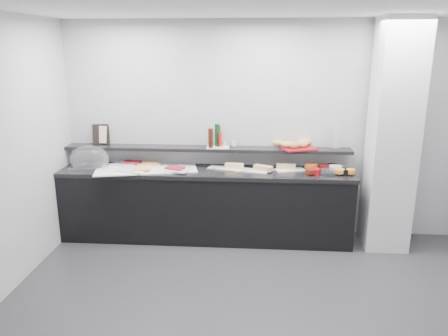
# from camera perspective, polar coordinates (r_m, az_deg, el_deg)

# --- Properties ---
(ground) EXTENTS (5.00, 5.00, 0.00)m
(ground) POSITION_cam_1_polar(r_m,az_deg,el_deg) (4.19, 4.93, -18.92)
(ground) COLOR #2D2D30
(ground) RESTS_ON ground
(back_wall) EXTENTS (5.00, 0.02, 2.70)m
(back_wall) POSITION_cam_1_polar(r_m,az_deg,el_deg) (5.55, 5.08, 4.90)
(back_wall) COLOR #A9ACB0
(back_wall) RESTS_ON ground
(ceiling) EXTENTS (5.00, 5.00, 0.00)m
(ceiling) POSITION_cam_1_polar(r_m,az_deg,el_deg) (3.48, 6.02, 20.97)
(ceiling) COLOR white
(ceiling) RESTS_ON back_wall
(column) EXTENTS (0.50, 0.50, 2.70)m
(column) POSITION_cam_1_polar(r_m,az_deg,el_deg) (5.44, 21.15, 3.70)
(column) COLOR silver
(column) RESTS_ON ground
(buffet_cabinet) EXTENTS (3.60, 0.60, 0.85)m
(buffet_cabinet) POSITION_cam_1_polar(r_m,az_deg,el_deg) (5.54, -2.39, -4.99)
(buffet_cabinet) COLOR black
(buffet_cabinet) RESTS_ON ground
(counter_top) EXTENTS (3.62, 0.62, 0.05)m
(counter_top) POSITION_cam_1_polar(r_m,az_deg,el_deg) (5.40, -2.45, -0.52)
(counter_top) COLOR black
(counter_top) RESTS_ON buffet_cabinet
(wall_shelf) EXTENTS (3.60, 0.25, 0.04)m
(wall_shelf) POSITION_cam_1_polar(r_m,az_deg,el_deg) (5.51, -2.26, 2.53)
(wall_shelf) COLOR black
(wall_shelf) RESTS_ON back_wall
(cloche_base) EXTENTS (0.43, 0.32, 0.04)m
(cloche_base) POSITION_cam_1_polar(r_m,az_deg,el_deg) (5.73, -17.50, 0.15)
(cloche_base) COLOR silver
(cloche_base) RESTS_ON counter_top
(cloche_dome) EXTENTS (0.51, 0.36, 0.34)m
(cloche_dome) POSITION_cam_1_polar(r_m,az_deg,el_deg) (5.68, -17.16, 1.16)
(cloche_dome) COLOR white
(cloche_dome) RESTS_ON cloche_base
(linen_runner) EXTENTS (1.33, 0.84, 0.01)m
(linen_runner) POSITION_cam_1_polar(r_m,az_deg,el_deg) (5.54, -10.09, -0.01)
(linen_runner) COLOR silver
(linen_runner) RESTS_ON counter_top
(platter_meat_a) EXTENTS (0.36, 0.30, 0.01)m
(platter_meat_a) POSITION_cam_1_polar(r_m,az_deg,el_deg) (5.72, -12.91, 0.49)
(platter_meat_a) COLOR silver
(platter_meat_a) RESTS_ON linen_runner
(food_meat_a) EXTENTS (0.24, 0.18, 0.02)m
(food_meat_a) POSITION_cam_1_polar(r_m,az_deg,el_deg) (5.72, -11.94, 0.75)
(food_meat_a) COLOR maroon
(food_meat_a) RESTS_ON platter_meat_a
(platter_salmon) EXTENTS (0.29, 0.19, 0.01)m
(platter_salmon) POSITION_cam_1_polar(r_m,az_deg,el_deg) (5.60, -9.84, 0.34)
(platter_salmon) COLOR white
(platter_salmon) RESTS_ON linen_runner
(food_salmon) EXTENTS (0.20, 0.13, 0.02)m
(food_salmon) POSITION_cam_1_polar(r_m,az_deg,el_deg) (5.61, -9.63, 0.58)
(food_salmon) COLOR orange
(food_salmon) RESTS_ON platter_salmon
(platter_cheese) EXTENTS (0.39, 0.31, 0.01)m
(platter_cheese) POSITION_cam_1_polar(r_m,az_deg,el_deg) (5.42, -11.95, -0.29)
(platter_cheese) COLOR white
(platter_cheese) RESTS_ON linen_runner
(food_cheese) EXTENTS (0.22, 0.16, 0.02)m
(food_cheese) POSITION_cam_1_polar(r_m,az_deg,el_deg) (5.38, -10.68, -0.12)
(food_cheese) COLOR #DEC256
(food_cheese) RESTS_ON platter_cheese
(platter_meat_b) EXTENTS (0.32, 0.26, 0.01)m
(platter_meat_b) POSITION_cam_1_polar(r_m,az_deg,el_deg) (5.32, -6.06, -0.32)
(platter_meat_b) COLOR silver
(platter_meat_b) RESTS_ON linen_runner
(food_meat_b) EXTENTS (0.25, 0.21, 0.02)m
(food_meat_b) POSITION_cam_1_polar(r_m,az_deg,el_deg) (5.36, -6.40, 0.01)
(food_meat_b) COLOR maroon
(food_meat_b) RESTS_ON platter_meat_b
(sandwich_plate_left) EXTENTS (0.39, 0.24, 0.01)m
(sandwich_plate_left) POSITION_cam_1_polar(r_m,az_deg,el_deg) (5.45, -0.11, -0.01)
(sandwich_plate_left) COLOR white
(sandwich_plate_left) RESTS_ON counter_top
(sandwich_food_left) EXTENTS (0.24, 0.12, 0.06)m
(sandwich_food_left) POSITION_cam_1_polar(r_m,az_deg,el_deg) (5.41, 1.35, 0.29)
(sandwich_food_left) COLOR #E8CF79
(sandwich_food_left) RESTS_ON sandwich_plate_left
(tongs_left) EXTENTS (0.14, 0.09, 0.01)m
(tongs_left) POSITION_cam_1_polar(r_m,az_deg,el_deg) (5.39, -1.57, -0.07)
(tongs_left) COLOR #B8BBBF
(tongs_left) RESTS_ON sandwich_plate_left
(sandwich_plate_mid) EXTENTS (0.42, 0.26, 0.01)m
(sandwich_plate_mid) POSITION_cam_1_polar(r_m,az_deg,el_deg) (5.35, 3.72, -0.36)
(sandwich_plate_mid) COLOR silver
(sandwich_plate_mid) RESTS_ON counter_top
(sandwich_food_mid) EXTENTS (0.25, 0.18, 0.06)m
(sandwich_food_mid) POSITION_cam_1_polar(r_m,az_deg,el_deg) (5.33, 5.14, -0.00)
(sandwich_food_mid) COLOR tan
(sandwich_food_mid) RESTS_ON sandwich_plate_mid
(tongs_mid) EXTENTS (0.13, 0.10, 0.01)m
(tongs_mid) POSITION_cam_1_polar(r_m,az_deg,el_deg) (5.27, 2.24, -0.44)
(tongs_mid) COLOR silver
(tongs_mid) RESTS_ON sandwich_plate_mid
(sandwich_plate_right) EXTENTS (0.39, 0.27, 0.01)m
(sandwich_plate_right) POSITION_cam_1_polar(r_m,az_deg,el_deg) (5.43, 8.59, -0.24)
(sandwich_plate_right) COLOR white
(sandwich_plate_right) RESTS_ON counter_top
(sandwich_food_right) EXTENTS (0.24, 0.12, 0.06)m
(sandwich_food_right) POSITION_cam_1_polar(r_m,az_deg,el_deg) (5.45, 8.11, 0.24)
(sandwich_food_right) COLOR tan
(sandwich_food_right) RESTS_ON sandwich_plate_right
(tongs_right) EXTENTS (0.15, 0.08, 0.01)m
(tongs_right) POSITION_cam_1_polar(r_m,az_deg,el_deg) (5.36, 6.10, -0.25)
(tongs_right) COLOR silver
(tongs_right) RESTS_ON sandwich_plate_right
(bowl_glass_fruit) EXTENTS (0.19, 0.19, 0.07)m
(bowl_glass_fruit) POSITION_cam_1_polar(r_m,az_deg,el_deg) (5.51, 11.27, 0.16)
(bowl_glass_fruit) COLOR silver
(bowl_glass_fruit) RESTS_ON counter_top
(fill_glass_fruit) EXTENTS (0.16, 0.16, 0.05)m
(fill_glass_fruit) POSITION_cam_1_polar(r_m,az_deg,el_deg) (5.52, 11.31, 0.29)
(fill_glass_fruit) COLOR orange
(fill_glass_fruit) RESTS_ON bowl_glass_fruit
(bowl_black_jam) EXTENTS (0.17, 0.17, 0.07)m
(bowl_black_jam) POSITION_cam_1_polar(r_m,az_deg,el_deg) (5.56, 14.00, 0.12)
(bowl_black_jam) COLOR black
(bowl_black_jam) RESTS_ON counter_top
(fill_black_jam) EXTENTS (0.16, 0.16, 0.05)m
(fill_black_jam) POSITION_cam_1_polar(r_m,az_deg,el_deg) (5.50, 12.91, 0.17)
(fill_black_jam) COLOR #5D0D0D
(fill_black_jam) RESTS_ON bowl_black_jam
(bowl_glass_cream) EXTENTS (0.18, 0.18, 0.07)m
(bowl_glass_cream) POSITION_cam_1_polar(r_m,az_deg,el_deg) (5.54, 15.66, -0.06)
(bowl_glass_cream) COLOR white
(bowl_glass_cream) RESTS_ON counter_top
(fill_glass_cream) EXTENTS (0.17, 0.17, 0.05)m
(fill_glass_cream) POSITION_cam_1_polar(r_m,az_deg,el_deg) (5.50, 14.35, 0.05)
(fill_glass_cream) COLOR silver
(fill_glass_cream) RESTS_ON bowl_glass_cream
(bowl_red_jam) EXTENTS (0.18, 0.18, 0.07)m
(bowl_red_jam) POSITION_cam_1_polar(r_m,az_deg,el_deg) (5.32, 11.73, -0.43)
(bowl_red_jam) COLOR maroon
(bowl_red_jam) RESTS_ON counter_top
(fill_red_jam) EXTENTS (0.15, 0.15, 0.05)m
(fill_red_jam) POSITION_cam_1_polar(r_m,az_deg,el_deg) (5.27, 11.20, -0.42)
(fill_red_jam) COLOR #53160B
(fill_red_jam) RESTS_ON bowl_red_jam
(bowl_glass_salmon) EXTENTS (0.18, 0.18, 0.07)m
(bowl_glass_salmon) POSITION_cam_1_polar(r_m,az_deg,el_deg) (5.31, 13.48, -0.57)
(bowl_glass_salmon) COLOR white
(bowl_glass_salmon) RESTS_ON counter_top
(fill_glass_salmon) EXTENTS (0.13, 0.13, 0.05)m
(fill_glass_salmon) POSITION_cam_1_polar(r_m,az_deg,el_deg) (5.36, 14.82, -0.38)
(fill_glass_salmon) COLOR orange
(fill_glass_salmon) RESTS_ON bowl_glass_salmon
(bowl_black_fruit) EXTENTS (0.11, 0.11, 0.07)m
(bowl_black_fruit) POSITION_cam_1_polar(r_m,az_deg,el_deg) (5.37, 15.51, -0.52)
(bowl_black_fruit) COLOR black
(bowl_black_fruit) RESTS_ON counter_top
(fill_black_fruit) EXTENTS (0.13, 0.13, 0.05)m
(fill_black_fruit) POSITION_cam_1_polar(r_m,az_deg,el_deg) (5.38, 16.19, -0.42)
(fill_black_fruit) COLOR orange
(fill_black_fruit) RESTS_ON bowl_black_fruit
(framed_print) EXTENTS (0.22, 0.12, 0.26)m
(framed_print) POSITION_cam_1_polar(r_m,az_deg,el_deg) (5.88, -15.76, 4.27)
(framed_print) COLOR black
(framed_print) RESTS_ON wall_shelf
(print_art) EXTENTS (0.18, 0.07, 0.22)m
(print_art) POSITION_cam_1_polar(r_m,az_deg,el_deg) (5.86, -15.86, 4.24)
(print_art) COLOR #D5AD99
(print_art) RESTS_ON framed_print
(condiment_tray) EXTENTS (0.29, 0.19, 0.01)m
(condiment_tray) POSITION_cam_1_polar(r_m,az_deg,el_deg) (5.47, -0.80, 2.73)
(condiment_tray) COLOR white
(condiment_tray) RESTS_ON wall_shelf
(bottle_green_a) EXTENTS (0.08, 0.08, 0.26)m
(bottle_green_a) POSITION_cam_1_polar(r_m,az_deg,el_deg) (5.52, -0.77, 4.28)
(bottle_green_a) COLOR #0F3916
(bottle_green_a) RESTS_ON condiment_tray
(bottle_brown) EXTENTS (0.06, 0.06, 0.24)m
(bottle_brown) POSITION_cam_1_polar(r_m,az_deg,el_deg) (5.41, -1.76, 3.94)
(bottle_brown) COLOR #361409
(bottle_brown) RESTS_ON condiment_tray
(bottle_green_b) EXTENTS (0.07, 0.07, 0.28)m
(bottle_green_b) POSITION_cam_1_polar(r_m,az_deg,el_deg) (5.48, -0.94, 4.32)
(bottle_green_b) COLOR #0D3216
(bottle_green_b) RESTS_ON condiment_tray
(bottle_hot) EXTENTS (0.05, 0.05, 0.18)m
(bottle_hot) POSITION_cam_1_polar(r_m,az_deg,el_deg) (5.46, -0.49, 3.73)
(bottle_hot) COLOR red
(bottle_hot) RESTS_ON condiment_tray
(shaker_salt) EXTENTS (0.05, 0.05, 0.07)m
(shaker_salt) POSITION_cam_1_polar(r_m,az_deg,el_deg) (5.50, 1.28, 3.24)
(shaker_salt) COLOR white
(shaker_salt) RESTS_ON condiment_tray
(shaker_pepper) EXTENTS (0.04, 0.04, 0.07)m
(shaker_pepper) POSITION_cam_1_polar(r_m,az_deg,el_deg) (5.48, 0.16, 3.19)
(shaker_pepper) COLOR silver
(shaker_pepper) RESTS_ON condiment_tray
(bread_tray) EXTENTS (0.47, 0.40, 0.02)m
(bread_tray) POSITION_cam_1_polar(r_m,az_deg,el_deg) (5.48, 9.71, 2.56)
(bread_tray) COLOR maroon
(bread_tray) RESTS_ON wall_shelf
(bread_roll_nw) EXTENTS (0.16, 0.12, 0.08)m
(bread_roll_nw) POSITION_cam_1_polar(r_m,az_deg,el_deg) (5.51, 7.02, 3.28)
(bread_roll_nw) COLOR tan
(bread_roll_nw) RESTS_ON bread_tray
(bread_roll_n) EXTENTS (0.18, 0.15, 0.08)m
(bread_roll_n) POSITION_cam_1_polar(r_m,az_deg,el_deg) (5.58, 10.25, 3.30)
(bread_roll_n) COLOR tan
(bread_roll_n) RESTS_ON bread_tray
(bread_roll_ne) EXTENTS (0.14, 0.11, 0.08)m
(bread_roll_ne) POSITION_cam_1_polar(r_m,az_deg,el_deg) (5.59, 10.70, 3.31)
(bread_roll_ne) COLOR tan
(bread_roll_ne) RESTS_ON bread_tray
(bread_roll_sw) EXTENTS (0.16, 0.12, 0.08)m
(bread_roll_sw) POSITION_cam_1_polar(r_m,az_deg,el_deg) (5.40, 9.14, 2.96)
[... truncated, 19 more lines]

